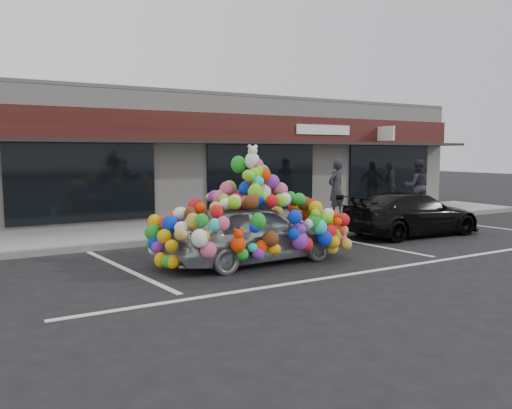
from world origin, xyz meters
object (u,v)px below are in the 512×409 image
toy_car (253,225)px  pedestrian_b (417,186)px  black_sedan (411,214)px  pedestrian_a (336,188)px  pedestrian_c (390,185)px

toy_car → pedestrian_b: (8.92, 3.76, 0.30)m
toy_car → black_sedan: (5.55, 0.83, -0.20)m
black_sedan → pedestrian_a: bearing=1.5°
toy_car → pedestrian_c: 10.60m
pedestrian_a → pedestrian_b: bearing=154.9°
black_sedan → pedestrian_b: 4.49m
pedestrian_a → pedestrian_c: pedestrian_a is taller
pedestrian_b → pedestrian_c: bearing=-70.7°
pedestrian_b → pedestrian_c: size_ratio=1.07×
black_sedan → pedestrian_b: (3.37, 2.93, 0.50)m
pedestrian_a → pedestrian_c: 3.71m
pedestrian_a → pedestrian_b: size_ratio=1.01×
toy_car → black_sedan: 5.62m
pedestrian_a → pedestrian_b: 3.35m
black_sedan → pedestrian_a: size_ratio=2.16×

